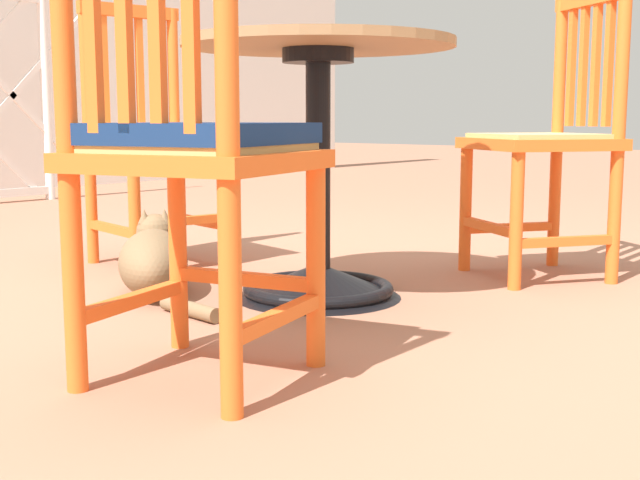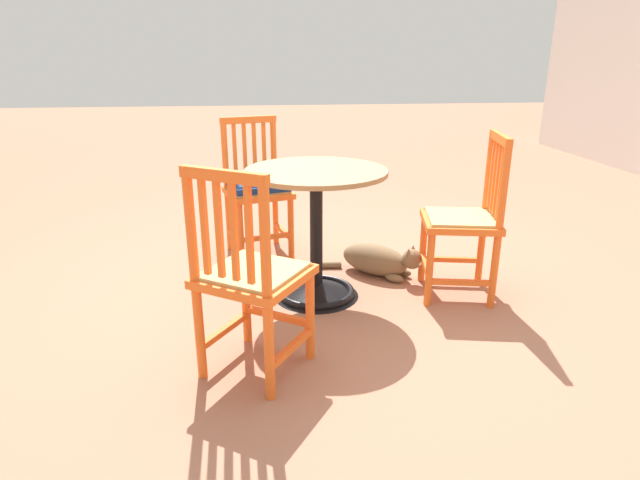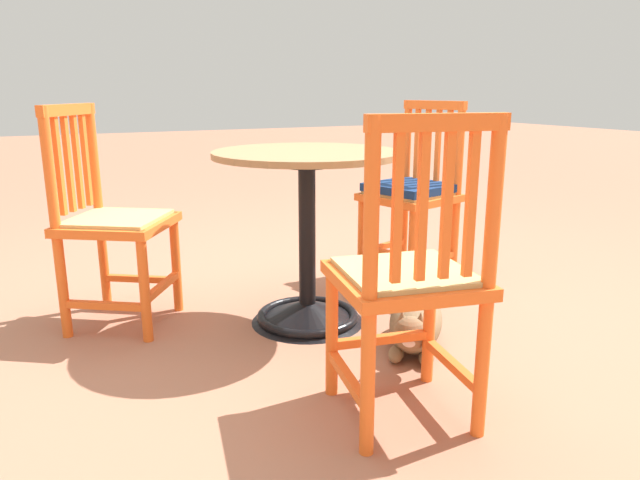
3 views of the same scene
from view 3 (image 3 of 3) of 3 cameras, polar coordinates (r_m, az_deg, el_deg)
ground_plane at (r=2.58m, az=-0.70°, el=-7.64°), size 24.00×24.00×0.00m
cafe_table at (r=2.46m, az=-1.24°, el=-1.74°), size 0.76×0.76×0.73m
orange_chair_facing_out at (r=2.57m, az=-19.54°, el=1.53°), size 0.55×0.55×0.91m
orange_chair_tucked_in at (r=1.71m, az=8.57°, el=-4.02°), size 0.47×0.47×0.91m
orange_chair_near_fence at (r=3.06m, az=8.92°, el=4.42°), size 0.49×0.49×0.91m
tabby_cat at (r=2.30m, az=9.16°, el=-8.11°), size 0.44×0.67×0.23m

